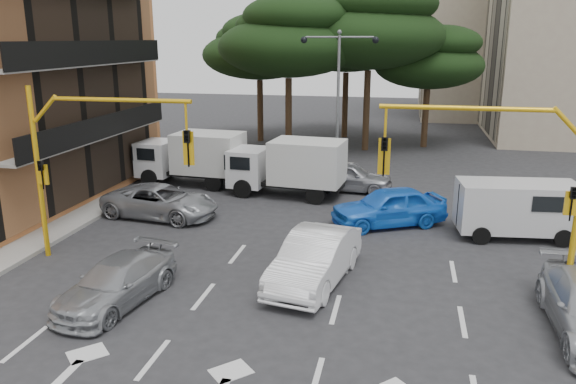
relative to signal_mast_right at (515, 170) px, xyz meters
name	(u,v)px	position (x,y,z in m)	size (l,w,h in m)	color
ground	(268,303)	(-6.80, -1.99, -3.88)	(120.00, 120.00, 0.00)	#28282B
median_strip	(336,175)	(-6.80, 14.01, -3.81)	(1.40, 6.00, 0.15)	gray
apartment_beige_far	(511,28)	(6.15, 42.01, 4.47)	(16.20, 12.15, 16.70)	tan
pine_left_near	(289,36)	(-10.75, 19.96, 3.72)	(9.15, 9.15, 10.23)	#382616
pine_center	(370,25)	(-5.75, 21.96, 4.41)	(9.98, 9.98, 11.16)	#382616
pine_left_far	(260,46)	(-13.75, 23.96, 3.03)	(8.32, 8.32, 9.30)	#382616
pine_right	(430,57)	(-1.75, 23.96, 2.33)	(7.49, 7.49, 8.37)	#382616
pine_back	(348,36)	(-7.75, 26.96, 3.72)	(9.15, 9.15, 10.23)	#382616
signal_mast_right	(515,170)	(0.00, 0.00, 0.00)	(5.79, 0.37, 6.00)	yellow
signal_mast_left	(83,151)	(-13.61, 0.00, 0.00)	(5.79, 0.37, 6.00)	yellow
street_lamp_center	(338,78)	(-6.80, 14.01, 1.54)	(4.16, 0.36, 7.77)	slate
car_white_hatch	(315,258)	(-5.69, -0.29, -3.07)	(1.72, 4.94, 1.63)	white
car_blue_compact	(389,207)	(-3.63, 5.90, -3.08)	(1.90, 4.73, 1.61)	blue
car_silver_wagon	(117,282)	(-11.12, -2.88, -3.24)	(1.81, 4.45, 1.29)	#999CA1
car_silver_cross_a	(161,201)	(-13.30, 5.01, -3.19)	(2.32, 5.03, 1.40)	#989BA0
car_silver_cross_b	(349,176)	(-5.80, 11.01, -3.14)	(1.75, 4.36, 1.49)	#9D9EA5
van_white	(517,210)	(1.25, 5.50, -2.77)	(2.01, 4.45, 2.23)	silver
box_truck_a	(191,158)	(-14.09, 10.67, -2.49)	(2.37, 5.65, 2.78)	silver
box_truck_b	(287,168)	(-8.66, 9.51, -2.49)	(2.39, 5.68, 2.79)	silver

